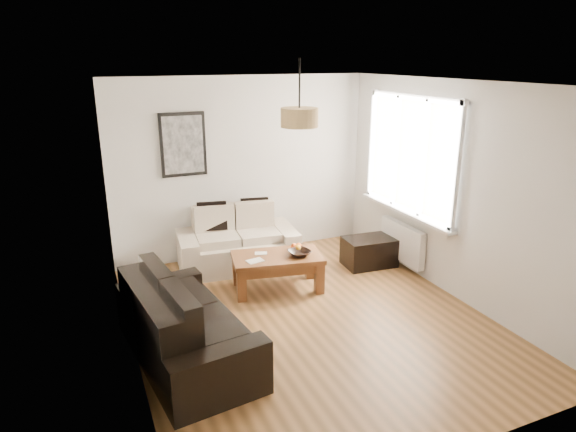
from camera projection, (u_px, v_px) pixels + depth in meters
name	position (u px, v px, depth m)	size (l,w,h in m)	color
floor	(309.00, 319.00, 5.70)	(4.50, 4.50, 0.00)	brown
ceiling	(312.00, 83.00, 4.90)	(3.80, 4.50, 0.00)	white
wall_back	(243.00, 168.00, 7.26)	(3.80, 0.04, 2.60)	silver
wall_front	(458.00, 300.00, 3.33)	(3.80, 0.04, 2.60)	silver
wall_left	(124.00, 234.00, 4.58)	(0.04, 4.50, 2.60)	silver
wall_right	(453.00, 191.00, 6.02)	(0.04, 4.50, 2.60)	silver
window_bay	(411.00, 155.00, 6.61)	(0.14, 1.90, 1.60)	white
radiator	(402.00, 242.00, 6.97)	(0.10, 0.90, 0.52)	white
poster	(183.00, 145.00, 6.79)	(0.62, 0.04, 0.87)	black
pendant_shade	(299.00, 117.00, 5.28)	(0.40, 0.40, 0.20)	tan
loveseat_cream	(237.00, 239.00, 7.03)	(1.62, 0.89, 0.81)	#BFB39A
sofa_leather	(186.00, 321.00, 4.85)	(1.86, 0.91, 0.80)	black
coffee_table	(277.00, 272.00, 6.37)	(1.12, 0.61, 0.46)	brown
ottoman	(369.00, 252.00, 7.10)	(0.71, 0.46, 0.41)	black
cushion_left	(212.00, 216.00, 6.99)	(0.41, 0.13, 0.41)	black
cushion_right	(255.00, 211.00, 7.24)	(0.39, 0.12, 0.39)	black
fruit_bowl	(299.00, 253.00, 6.28)	(0.28, 0.28, 0.07)	black
orange_a	(298.00, 248.00, 6.42)	(0.09, 0.09, 0.09)	orange
orange_b	(299.00, 246.00, 6.50)	(0.08, 0.08, 0.08)	#D74B12
orange_c	(294.00, 246.00, 6.48)	(0.08, 0.08, 0.08)	#FF5315
papers	(255.00, 261.00, 6.12)	(0.20, 0.14, 0.01)	silver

